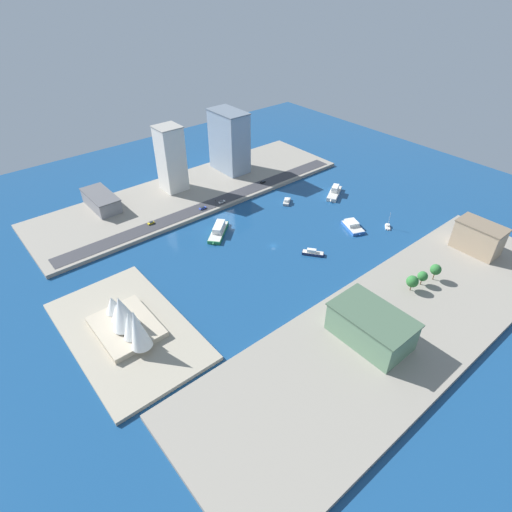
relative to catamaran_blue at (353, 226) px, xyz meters
The scene contains 23 objects.
ground_plane 57.03m from the catamaran_blue, 71.16° to the left, with size 440.00×440.00×0.00m, color navy.
quay_west 90.71m from the catamaran_blue, 143.51° to the left, with size 70.00×240.00×2.45m, color gray.
quay_east 122.29m from the catamaran_blue, 26.18° to the left, with size 70.00×240.00×2.45m, color gray.
peninsula_point 157.32m from the catamaran_blue, 86.86° to the left, with size 86.75×51.11×2.00m, color #A89E89.
road_strip 99.38m from the catamaran_blue, 32.88° to the left, with size 12.18×228.00×0.15m, color #38383D.
catamaran_blue is the anchor object (origin of this frame).
ferry_green_doubledeck 88.73m from the catamaran_blue, 54.18° to the left, with size 22.84×24.65×5.85m.
sailboat_small_white 23.66m from the catamaran_blue, 127.84° to the right, with size 6.76×7.38×11.73m.
yacht_sleek_gray 54.19m from the catamaran_blue, 10.31° to the left, with size 9.92×11.00×3.55m.
ferry_white_commuter 47.08m from the catamaran_blue, 33.66° to the right, with size 17.56×23.90×6.78m.
patrol_launch_navy 42.08m from the catamaran_blue, 95.56° to the left, with size 12.96×10.89×3.80m.
hotel_broad_white 139.05m from the catamaran_blue, 27.52° to the left, with size 17.32×17.24×48.03m.
apartment_midrise_tan 74.50m from the catamaran_blue, 152.71° to the right, with size 26.93×15.25×18.18m.
tower_tall_glass 125.16m from the catamaran_blue, ahead, with size 32.98×19.37×47.89m.
terminal_long_green 101.09m from the catamaran_blue, 133.71° to the left, with size 37.22×22.94×15.63m.
warehouse_low_gray 174.64m from the catamaran_blue, 42.23° to the left, with size 35.11×15.91×10.27m.
suv_black 85.58m from the catamaran_blue, ahead, with size 1.87×4.31×1.57m.
taxi_yellow_cab 133.80m from the catamaran_blue, 49.68° to the left, with size 2.05×4.51×1.61m.
hatchback_blue 103.78m from the catamaran_blue, 38.41° to the left, with size 2.06×5.19×1.57m.
van_white 93.74m from the catamaran_blue, 31.37° to the left, with size 2.15×4.89×1.50m.
traffic_light_waterfront 95.21m from the catamaran_blue, 36.50° to the left, with size 0.36×0.36×6.50m.
opera_landmark 157.41m from the catamaran_blue, 87.89° to the left, with size 39.01×26.65×23.23m.
park_tree_cluster 66.76m from the catamaran_blue, 162.49° to the left, with size 8.94×23.70×9.82m.
Camera 1 is at (-158.08, 145.67, 148.61)m, focal length 29.29 mm.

